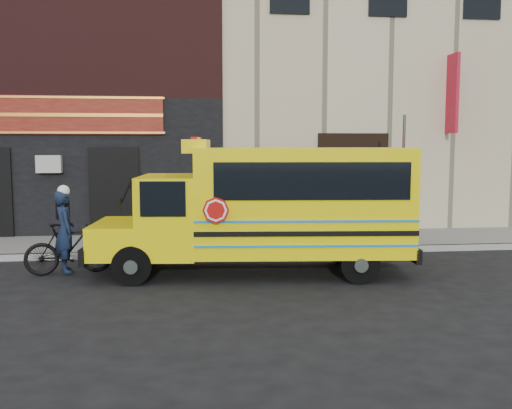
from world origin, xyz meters
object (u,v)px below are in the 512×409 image
(cyclist, at_px, (65,233))
(bicycle, at_px, (69,249))
(school_bus, at_px, (270,205))
(sign_pole, at_px, (403,176))

(cyclist, bearing_deg, bicycle, -118.60)
(bicycle, bearing_deg, cyclist, 70.18)
(school_bus, distance_m, bicycle, 4.48)
(school_bus, bearing_deg, sign_pole, 32.48)
(bicycle, relative_size, cyclist, 1.04)
(cyclist, bearing_deg, sign_pole, -97.92)
(sign_pole, height_order, bicycle, sign_pole)
(school_bus, xyz_separation_m, sign_pole, (3.94, 2.51, 0.45))
(bicycle, bearing_deg, school_bus, -108.84)
(school_bus, relative_size, bicycle, 3.78)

